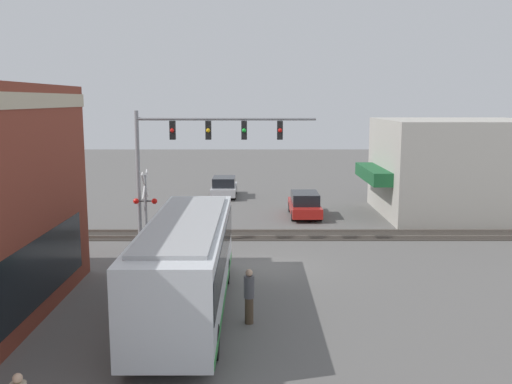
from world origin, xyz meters
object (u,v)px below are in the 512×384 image
object	(u,v)px
city_bus	(187,262)
pedestrian_near_bus	(249,296)
parked_car_silver	(224,188)
crossing_signal	(145,201)
parked_car_red	(305,205)

from	to	relation	value
city_bus	pedestrian_near_bus	size ratio (longest dim) A/B	5.87
parked_car_silver	pedestrian_near_bus	size ratio (longest dim) A/B	2.39
city_bus	parked_car_silver	world-z (taller)	city_bus
pedestrian_near_bus	parked_car_silver	bearing A→B (deg)	4.91
crossing_signal	parked_car_red	world-z (taller)	crossing_signal
parked_car_red	parked_car_silver	distance (m)	9.10
crossing_signal	parked_car_red	xyz separation A→B (m)	(7.42, -8.46, -1.58)
crossing_signal	pedestrian_near_bus	bearing A→B (deg)	-152.20
parked_car_red	pedestrian_near_bus	xyz separation A→B (m)	(-17.23, 3.29, 0.22)
crossing_signal	pedestrian_near_bus	xyz separation A→B (m)	(-9.81, -5.17, -1.36)
parked_car_red	parked_car_silver	xyz separation A→B (m)	(7.33, 5.40, -0.01)
parked_car_red	pedestrian_near_bus	distance (m)	17.55
city_bus	pedestrian_near_bus	xyz separation A→B (m)	(-0.93, -2.11, -0.86)
city_bus	parked_car_silver	bearing A→B (deg)	-0.00
crossing_signal	pedestrian_near_bus	world-z (taller)	crossing_signal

